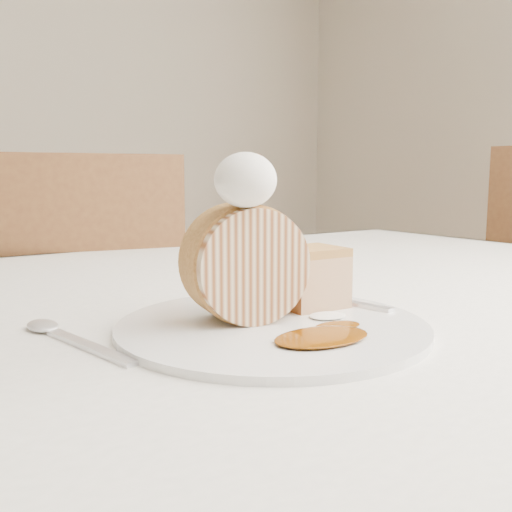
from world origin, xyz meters
TOP-DOWN VIEW (x-y plane):
  - table at (0.00, 0.20)m, footprint 1.40×0.90m
  - chair_far at (-0.04, 0.77)m, footprint 0.51×0.51m
  - plate at (-0.06, 0.04)m, footprint 0.28×0.28m
  - roulade_slice at (-0.07, 0.06)m, footprint 0.11×0.07m
  - cake_chunk at (0.01, 0.07)m, footprint 0.06×0.06m
  - whipped_cream at (-0.08, 0.05)m, footprint 0.05×0.05m
  - caramel_drizzle at (-0.08, 0.05)m, footprint 0.03×0.02m
  - caramel_pool at (-0.06, -0.02)m, footprint 0.09×0.06m
  - fork at (0.04, 0.06)m, footprint 0.05×0.16m
  - spoon at (-0.21, 0.08)m, footprint 0.05×0.15m

SIDE VIEW (x-z plane):
  - chair_far at x=-0.04m, z-range 0.07..0.99m
  - table at x=0.00m, z-range 0.29..1.04m
  - spoon at x=-0.21m, z-range 0.75..0.75m
  - plate at x=-0.06m, z-range 0.75..0.76m
  - fork at x=0.04m, z-range 0.76..0.76m
  - caramel_pool at x=-0.06m, z-range 0.76..0.76m
  - cake_chunk at x=0.01m, z-range 0.76..0.81m
  - roulade_slice at x=-0.07m, z-range 0.76..0.86m
  - whipped_cream at x=-0.08m, z-range 0.86..0.90m
  - caramel_drizzle at x=-0.08m, z-range 0.90..0.91m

